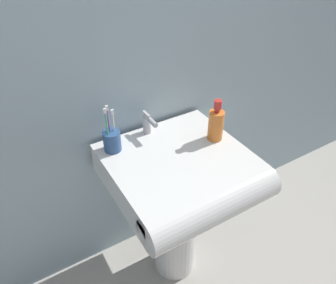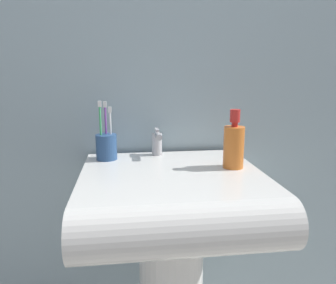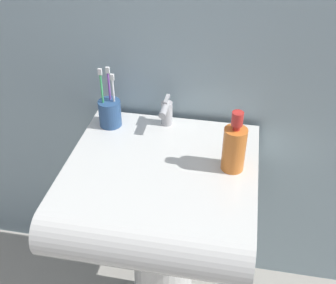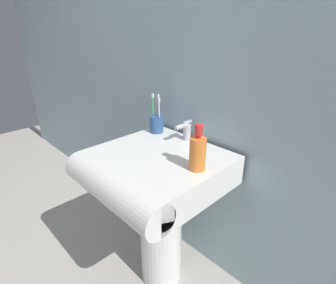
% 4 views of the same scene
% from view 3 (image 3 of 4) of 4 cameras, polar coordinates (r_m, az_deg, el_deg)
% --- Properties ---
extents(sink_pedestal, '(0.21, 0.21, 0.62)m').
position_cam_3_polar(sink_pedestal, '(1.56, -0.67, -15.68)').
color(sink_pedestal, white).
rests_on(sink_pedestal, ground).
extents(sink_basin, '(0.56, 0.57, 0.14)m').
position_cam_3_polar(sink_basin, '(1.25, -1.27, -6.81)').
color(sink_basin, white).
rests_on(sink_basin, sink_pedestal).
extents(faucet, '(0.04, 0.11, 0.10)m').
position_cam_3_polar(faucet, '(1.38, -0.23, 4.12)').
color(faucet, '#B7B7BC').
rests_on(faucet, sink_basin).
extents(toothbrush_cup, '(0.07, 0.07, 0.21)m').
position_cam_3_polar(toothbrush_cup, '(1.40, -7.88, 4.04)').
color(toothbrush_cup, '#2D5184').
rests_on(toothbrush_cup, sink_basin).
extents(soap_bottle, '(0.07, 0.07, 0.19)m').
position_cam_3_polar(soap_bottle, '(1.20, 8.95, -0.71)').
color(soap_bottle, orange).
rests_on(soap_bottle, sink_basin).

